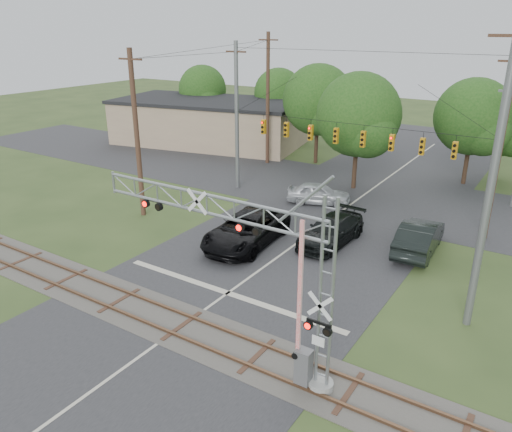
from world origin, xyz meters
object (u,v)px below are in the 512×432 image
Objects in this scene: traffic_signal_span at (361,134)px; commercial_building at (210,121)px; car_dark at (331,231)px; pickup_black at (246,230)px; crossing_gantry at (248,256)px; sedan_silver at (319,193)px.

traffic_signal_span is 25.71m from commercial_building.
commercial_building is (-23.36, 18.03, 1.60)m from car_dark.
pickup_black is 28.40m from commercial_building.
commercial_building is at bearing 151.95° from traffic_signal_span.
sedan_silver is at bearing 108.05° from crossing_gantry.
car_dark is at bearing -48.92° from commercial_building.
car_dark is at bearing -167.93° from sedan_silver.
commercial_building is (-25.51, 30.36, -2.22)m from crossing_gantry.
pickup_black is at bearing -142.32° from car_dark.
pickup_black is 0.31× the size of commercial_building.
traffic_signal_span is 0.87× the size of commercial_building.
traffic_signal_span is at bearing -112.20° from sedan_silver.
commercial_building is (-19.09, 20.99, 1.47)m from pickup_black.
sedan_silver is at bearing 82.78° from pickup_black.
crossing_gantry is 2.28× the size of sedan_silver.
car_dark is at bearing 99.90° from crossing_gantry.
sedan_silver is at bearing 177.92° from traffic_signal_span.
commercial_building is (-19.49, 11.88, 1.63)m from sedan_silver.
pickup_black is (-6.42, 9.37, -3.68)m from crossing_gantry.
crossing_gantry is 11.94m from pickup_black.
traffic_signal_span is 5.72m from sedan_silver.
sedan_silver is 22.88m from commercial_building.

